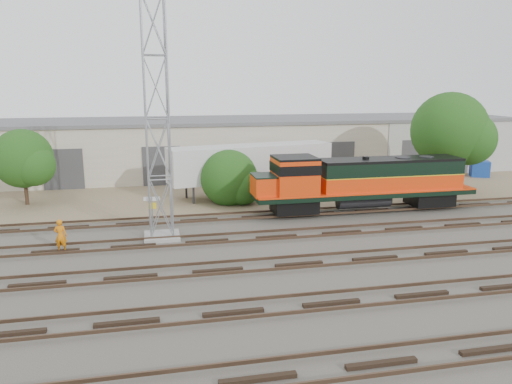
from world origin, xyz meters
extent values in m
plane|color=#47423A|center=(0.00, 0.00, 0.00)|extent=(140.00, 140.00, 0.00)
cube|color=#726047|center=(0.00, 15.00, 0.01)|extent=(80.00, 16.00, 0.02)
cube|color=black|center=(0.00, -12.00, 0.07)|extent=(80.00, 2.40, 0.14)
cube|color=#4C3828|center=(0.00, -12.75, 0.21)|extent=(80.00, 0.08, 0.14)
cube|color=#4C3828|center=(0.00, -11.25, 0.21)|extent=(80.00, 0.08, 0.14)
cube|color=black|center=(0.00, -7.50, 0.07)|extent=(80.00, 2.40, 0.14)
cube|color=#4C3828|center=(0.00, -8.25, 0.21)|extent=(80.00, 0.08, 0.14)
cube|color=#4C3828|center=(0.00, -6.75, 0.21)|extent=(80.00, 0.08, 0.14)
cube|color=black|center=(0.00, -3.00, 0.07)|extent=(80.00, 2.40, 0.14)
cube|color=#4C3828|center=(0.00, -3.75, 0.21)|extent=(80.00, 0.08, 0.14)
cube|color=#4C3828|center=(0.00, -2.25, 0.21)|extent=(80.00, 0.08, 0.14)
cube|color=black|center=(0.00, 1.50, 0.07)|extent=(80.00, 2.40, 0.14)
cube|color=#4C3828|center=(0.00, 0.75, 0.21)|extent=(80.00, 0.08, 0.14)
cube|color=#4C3828|center=(0.00, 2.25, 0.21)|extent=(80.00, 0.08, 0.14)
cube|color=black|center=(0.00, 6.00, 0.07)|extent=(80.00, 2.40, 0.14)
cube|color=#4C3828|center=(0.00, 5.25, 0.21)|extent=(80.00, 0.08, 0.14)
cube|color=#4C3828|center=(0.00, 6.75, 0.21)|extent=(80.00, 0.08, 0.14)
cube|color=beige|center=(0.00, 23.00, 2.50)|extent=(58.00, 10.00, 5.00)
cube|color=#59595B|center=(0.00, 23.00, 5.15)|extent=(58.40, 10.40, 0.30)
cube|color=#999993|center=(22.00, 17.95, 2.50)|extent=(14.00, 0.10, 5.00)
cube|color=#333335|center=(-14.00, 17.94, 1.70)|extent=(3.20, 0.12, 3.40)
cube|color=#333335|center=(-6.00, 17.94, 1.70)|extent=(3.20, 0.12, 3.40)
cube|color=#333335|center=(2.00, 17.94, 1.70)|extent=(3.20, 0.12, 3.40)
cube|color=#333335|center=(10.00, 17.94, 1.70)|extent=(3.20, 0.12, 3.40)
cube|color=#333335|center=(18.00, 17.94, 1.70)|extent=(3.20, 0.12, 3.40)
cube|color=black|center=(2.36, 6.00, 0.73)|extent=(2.90, 2.17, 0.91)
cube|color=black|center=(12.33, 6.00, 0.73)|extent=(2.90, 2.17, 0.91)
cube|color=black|center=(7.34, 6.00, 1.34)|extent=(15.40, 2.72, 0.32)
cylinder|color=black|center=(7.34, 6.00, 0.78)|extent=(3.80, 1.00, 1.00)
cube|color=red|center=(9.15, 6.00, 2.05)|extent=(9.97, 2.36, 1.09)
cube|color=black|center=(9.15, 6.00, 3.04)|extent=(9.97, 2.36, 0.91)
cube|color=black|center=(9.15, 6.00, 3.59)|extent=(9.97, 2.36, 0.18)
cube|color=red|center=(2.36, 6.00, 2.68)|extent=(2.72, 2.72, 2.36)
cube|color=black|center=(2.36, 6.00, 3.93)|extent=(2.72, 2.72, 0.14)
cube|color=red|center=(0.28, 6.00, 2.14)|extent=(1.45, 2.17, 1.27)
cube|color=gray|center=(-6.44, 2.90, 0.10)|extent=(1.99, 1.99, 0.20)
cylinder|color=gray|center=(-7.05, 3.50, 6.85)|extent=(0.10, 0.10, 13.30)
cylinder|color=gray|center=(-5.83, 3.50, 6.85)|extent=(0.10, 0.10, 13.30)
cylinder|color=gray|center=(-7.05, 2.29, 6.85)|extent=(0.10, 0.10, 13.30)
cylinder|color=gray|center=(-5.83, 2.29, 6.85)|extent=(0.10, 0.10, 13.30)
cylinder|color=gray|center=(-6.92, 3.70, 1.15)|extent=(0.07, 0.07, 2.31)
cube|color=white|center=(-6.92, 3.70, 2.15)|extent=(0.94, 0.13, 0.23)
cube|color=yellow|center=(-6.92, 3.70, 1.73)|extent=(0.47, 0.08, 0.37)
imported|color=orange|center=(-11.69, 1.53, 0.89)|extent=(0.71, 0.52, 1.79)
cube|color=silver|center=(0.77, 12.67, 2.64)|extent=(13.22, 5.06, 2.69)
cube|color=black|center=(5.76, 13.66, 0.50)|extent=(2.83, 2.91, 1.00)
cube|color=black|center=(-3.92, 10.73, 0.65)|extent=(0.15, 0.15, 1.30)
cube|color=black|center=(-4.31, 12.68, 0.65)|extent=(0.15, 0.15, 1.30)
cube|color=#163C97|center=(23.50, 15.95, 0.75)|extent=(2.08, 2.03, 1.50)
cube|color=maroon|center=(21.12, 17.26, 0.70)|extent=(1.94, 1.89, 1.40)
cylinder|color=#382619|center=(-15.85, 12.95, 0.97)|extent=(0.26, 0.26, 1.94)
sphere|color=#1A4714|center=(-15.85, 12.95, 3.42)|extent=(4.23, 4.23, 4.23)
sphere|color=#1A4714|center=(-15.01, 12.32, 2.99)|extent=(2.96, 2.96, 2.96)
cylinder|color=#382619|center=(-1.31, 10.51, 0.19)|extent=(0.29, 0.29, 0.38)
sphere|color=#1A4714|center=(-1.31, 10.51, 1.86)|extent=(4.21, 4.21, 4.21)
sphere|color=#1A4714|center=(-0.46, 9.88, 1.44)|extent=(2.95, 2.95, 2.95)
cylinder|color=#382619|center=(16.27, 10.29, 1.49)|extent=(0.34, 0.34, 2.98)
sphere|color=#1A4714|center=(16.27, 10.29, 5.06)|extent=(5.96, 5.96, 5.96)
sphere|color=#1A4714|center=(17.46, 9.40, 4.47)|extent=(4.17, 4.17, 4.17)
camera|label=1|loc=(-6.84, -25.10, 8.79)|focal=35.00mm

